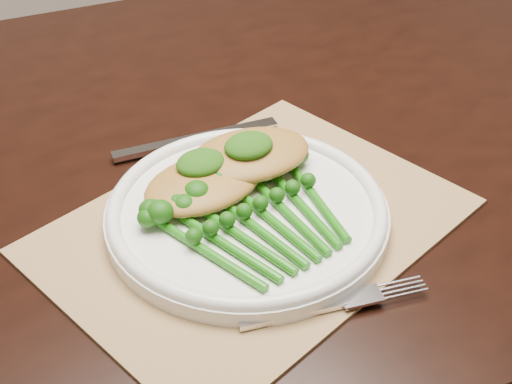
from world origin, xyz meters
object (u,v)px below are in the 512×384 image
chicken_fillet_left (204,183)px  placemat (253,225)px  dinner_plate (247,211)px  dining_table (248,325)px  broccolini_bundle (266,225)px

chicken_fillet_left → placemat: bearing=-67.9°
placemat → dinner_plate: size_ratio=1.41×
dining_table → placemat: 0.42m
chicken_fillet_left → broccolini_bundle: size_ratio=0.72×
dinner_plate → chicken_fillet_left: 0.05m
broccolini_bundle → placemat: bearing=76.1°
dining_table → dinner_plate: 0.43m
dining_table → placemat: (-0.10, -0.17, 0.37)m
dining_table → chicken_fillet_left: chicken_fillet_left is taller
broccolini_bundle → chicken_fillet_left: bearing=100.2°
dinner_plate → placemat: bearing=-68.3°
dining_table → dinner_plate: dinner_plate is taller
dining_table → dinner_plate: bearing=-112.9°
dinner_plate → chicken_fillet_left: chicken_fillet_left is taller
dining_table → dinner_plate: (-0.10, -0.16, 0.39)m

